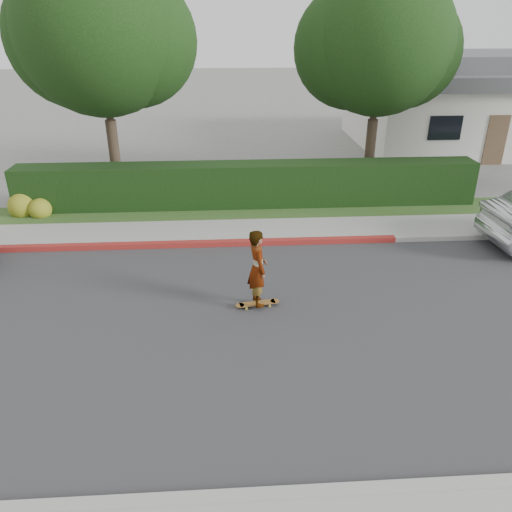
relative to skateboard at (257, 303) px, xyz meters
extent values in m
plane|color=slate|center=(3.12, -0.78, -0.09)|extent=(120.00, 120.00, 0.00)
cube|color=#2D2D30|center=(3.12, -0.78, -0.08)|extent=(60.00, 8.00, 0.01)
cube|color=#9E9E99|center=(3.12, 3.32, -0.01)|extent=(60.00, 0.20, 0.15)
cube|color=maroon|center=(-1.88, 3.32, -0.01)|extent=(12.00, 0.21, 0.15)
cube|color=gray|center=(3.12, 4.22, -0.03)|extent=(60.00, 1.60, 0.12)
cube|color=#2D4C1E|center=(3.12, 5.82, -0.04)|extent=(60.00, 1.60, 0.10)
cube|color=black|center=(0.12, 6.42, 0.66)|extent=(15.00, 1.00, 1.50)
sphere|color=#2D4C19|center=(-7.08, 6.02, 0.26)|extent=(0.90, 0.90, 0.90)
sphere|color=#2D4C19|center=(-6.48, 5.82, 0.21)|extent=(0.70, 0.70, 0.70)
cylinder|color=#33261C|center=(-4.38, 7.72, 1.26)|extent=(0.36, 0.36, 2.70)
cylinder|color=#33261C|center=(-4.38, 7.72, 3.29)|extent=(0.24, 0.24, 2.25)
sphere|color=black|center=(-4.38, 7.72, 5.31)|extent=(5.20, 5.20, 5.20)
sphere|color=black|center=(-5.18, 8.12, 5.11)|extent=(4.42, 4.42, 4.42)
sphere|color=black|center=(-3.48, 8.02, 5.01)|extent=(4.16, 4.16, 4.16)
cylinder|color=#33261C|center=(4.62, 8.22, 1.17)|extent=(0.36, 0.36, 2.52)
cylinder|color=#33261C|center=(4.62, 8.22, 3.06)|extent=(0.24, 0.24, 2.10)
sphere|color=black|center=(4.62, 8.22, 4.95)|extent=(4.80, 4.80, 4.80)
sphere|color=black|center=(3.82, 8.62, 4.75)|extent=(4.08, 4.08, 4.08)
sphere|color=black|center=(5.52, 8.52, 4.65)|extent=(3.84, 3.84, 3.84)
cube|color=beige|center=(11.12, 15.22, 1.41)|extent=(10.00, 8.00, 3.00)
cube|color=#4C4C51|center=(11.12, 15.22, 3.21)|extent=(10.60, 8.60, 0.60)
cube|color=#4C4C51|center=(11.12, 15.22, 3.81)|extent=(8.40, 6.40, 0.80)
cube|color=black|center=(8.62, 11.20, 1.51)|extent=(1.40, 0.06, 1.00)
cube|color=brown|center=(10.92, 11.20, 0.96)|extent=(0.90, 0.06, 2.10)
cylinder|color=gold|center=(-0.25, -0.12, -0.05)|extent=(0.06, 0.04, 0.05)
cylinder|color=gold|center=(-0.27, 0.03, -0.05)|extent=(0.06, 0.04, 0.05)
cylinder|color=gold|center=(0.27, -0.03, -0.05)|extent=(0.06, 0.04, 0.05)
cylinder|color=gold|center=(0.25, 0.12, -0.05)|extent=(0.06, 0.04, 0.05)
cube|color=silver|center=(-0.26, -0.04, -0.01)|extent=(0.07, 0.16, 0.02)
cube|color=silver|center=(0.26, 0.04, -0.01)|extent=(0.07, 0.16, 0.02)
cube|color=brown|center=(0.00, 0.00, 0.01)|extent=(0.81, 0.32, 0.02)
cylinder|color=brown|center=(-0.39, -0.07, 0.01)|extent=(0.22, 0.22, 0.02)
cylinder|color=brown|center=(0.39, 0.07, 0.01)|extent=(0.22, 0.22, 0.02)
imported|color=white|center=(0.00, 0.00, 0.87)|extent=(0.53, 0.70, 1.72)
camera|label=1|loc=(-0.63, -9.39, 5.63)|focal=35.00mm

